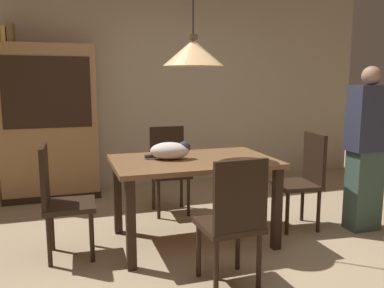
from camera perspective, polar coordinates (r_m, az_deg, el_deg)
The scene contains 13 objects.
ground at distance 3.29m, azimuth 4.57°, elevation -16.68°, with size 10.00×10.00×0.00m, color tan.
back_wall at distance 5.51m, azimuth -5.88°, elevation 9.27°, with size 6.40×0.10×2.90m, color beige.
dining_table at distance 3.51m, azimuth 0.16°, elevation -3.79°, with size 1.40×0.90×0.75m.
chair_near_front at distance 2.76m, azimuth 5.95°, elevation -10.45°, with size 0.42×0.42×0.93m.
chair_left_side at distance 3.38m, azimuth -18.51°, elevation -7.15°, with size 0.41×0.41×0.93m.
chair_right_side at distance 4.01m, azimuth 15.75°, elevation -4.48°, with size 0.44×0.44×0.93m.
chair_far_back at distance 4.36m, azimuth -3.35°, elevation -3.08°, with size 0.42×0.42×0.93m.
cat_sleeping at distance 3.47m, azimuth -3.05°, elevation -0.94°, with size 0.40×0.31×0.16m.
pendant_lamp at distance 3.42m, azimuth 0.17°, elevation 12.99°, with size 0.52×0.52×1.30m.
hutch_bookcase at distance 5.09m, azimuth -19.74°, elevation 2.47°, with size 1.12×0.45×1.85m.
book_yellow_short at distance 5.12m, azimuth -25.33°, elevation 13.97°, with size 0.04×0.20×0.18m, color gold.
book_brown_thick at distance 5.11m, azimuth -24.55°, elevation 14.25°, with size 0.06×0.24×0.22m, color brown.
person_standing at distance 4.11m, azimuth 23.73°, elevation -0.75°, with size 0.36×0.22×1.56m.
Camera 1 is at (-1.14, -2.74, 1.43)m, focal length 37.18 mm.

